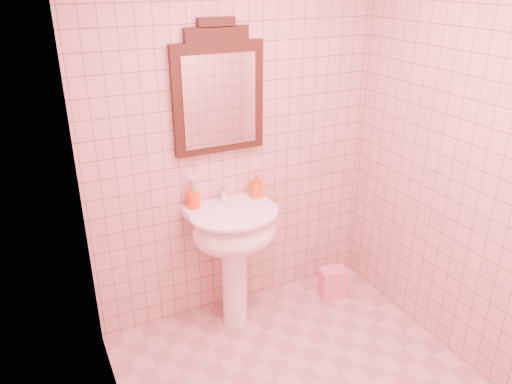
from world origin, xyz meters
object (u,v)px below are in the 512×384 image
toothbrush_cup (193,200)px  mirror (218,93)px  soap_dispenser (256,186)px  towel (333,282)px  pedestal_sink (234,239)px

toothbrush_cup → mirror: bearing=9.2°
soap_dispenser → towel: bearing=-19.7°
mirror → towel: (0.78, -0.24, -1.46)m
mirror → soap_dispenser: 0.68m
mirror → towel: bearing=-17.2°
mirror → soap_dispenser: bearing=-15.9°
mirror → towel: size_ratio=3.52×
mirror → toothbrush_cup: bearing=-170.8°
toothbrush_cup → towel: (0.99, -0.21, -0.80)m
pedestal_sink → mirror: mirror is taller
toothbrush_cup → pedestal_sink: bearing=-38.7°
toothbrush_cup → soap_dispenser: (0.43, -0.03, 0.03)m
soap_dispenser → towel: (0.55, -0.18, -0.83)m
soap_dispenser → towel: soap_dispenser is taller
toothbrush_cup → towel: bearing=-11.8°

